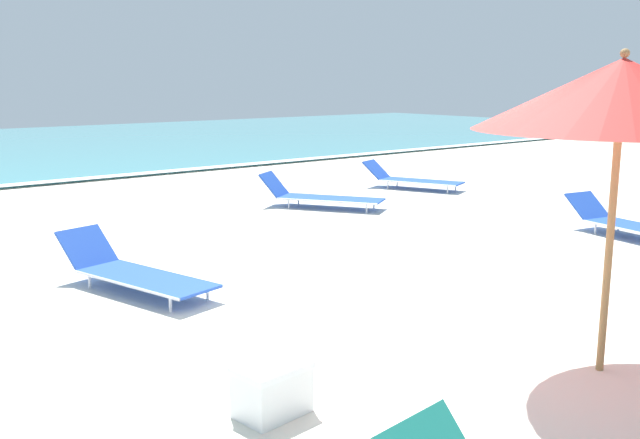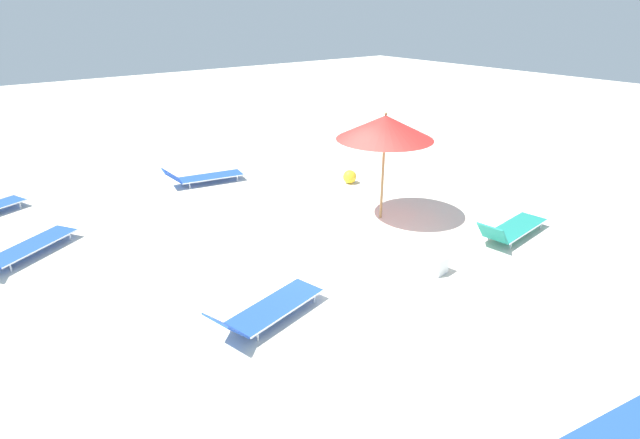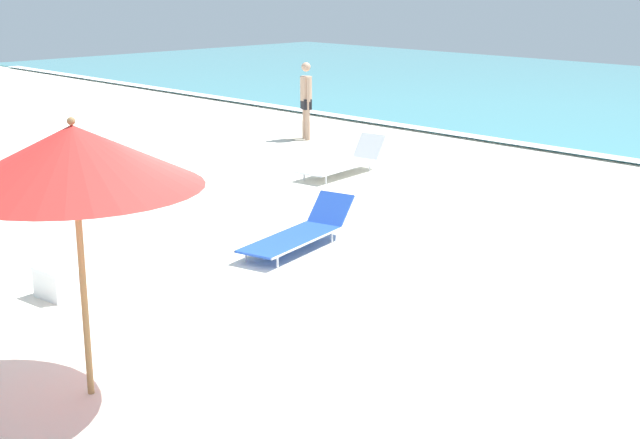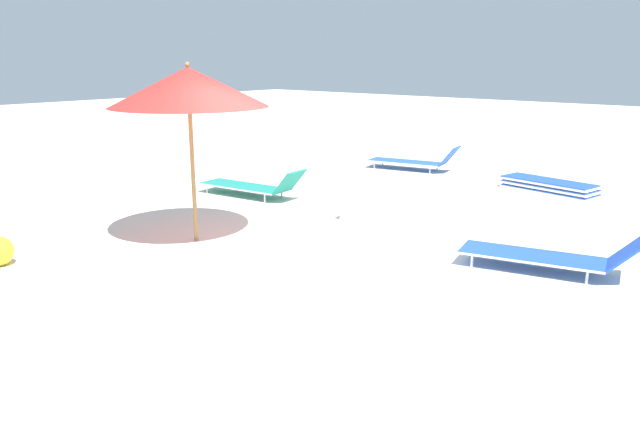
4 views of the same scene
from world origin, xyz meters
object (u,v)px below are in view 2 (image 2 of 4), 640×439
beach_umbrella (385,128)px  sun_lounger_near_water_left (22,248)px  sun_lounger_beside_umbrella (203,176)px  cooler_box (433,262)px  beach_ball (350,177)px  sun_lounger_mid_beach_pair_a (266,310)px  sun_lounger_mid_beach_pair_b (511,229)px

beach_umbrella → sun_lounger_near_water_left: beach_umbrella is taller
beach_umbrella → sun_lounger_beside_umbrella: size_ratio=1.11×
sun_lounger_near_water_left → cooler_box: (-5.37, -6.11, -0.03)m
beach_umbrella → beach_ball: size_ratio=6.55×
sun_lounger_beside_umbrella → cooler_box: bearing=-159.5°
sun_lounger_near_water_left → cooler_box: 8.14m
sun_lounger_mid_beach_pair_a → beach_ball: 6.94m
sun_lounger_near_water_left → beach_ball: 8.19m
beach_ball → cooler_box: size_ratio=0.72×
cooler_box → beach_ball: bearing=-29.5°
beach_umbrella → sun_lounger_beside_umbrella: beach_umbrella is taller
sun_lounger_mid_beach_pair_b → cooler_box: (0.05, 2.49, -0.03)m
sun_lounger_beside_umbrella → beach_ball: bearing=-116.4°
beach_ball → sun_lounger_near_water_left: bearing=86.2°
sun_lounger_near_water_left → cooler_box: bearing=-163.4°
sun_lounger_beside_umbrella → beach_ball: size_ratio=5.90×
beach_umbrella → sun_lounger_mid_beach_pair_b: size_ratio=1.11×
sun_lounger_mid_beach_pair_b → sun_lounger_mid_beach_pair_a: bearing=78.0°
sun_lounger_beside_umbrella → sun_lounger_near_water_left: 5.25m
beach_umbrella → sun_lounger_near_water_left: size_ratio=1.13×
beach_umbrella → sun_lounger_mid_beach_pair_a: beach_umbrella is taller
beach_umbrella → beach_ball: (2.34, -1.03, -1.98)m
sun_lounger_mid_beach_pair_b → beach_ball: 4.90m
sun_lounger_mid_beach_pair_b → sun_lounger_beside_umbrella: bearing=20.5°
sun_lounger_mid_beach_pair_a → cooler_box: sun_lounger_mid_beach_pair_a is taller
beach_umbrella → sun_lounger_beside_umbrella: (4.86, 2.27, -1.96)m
sun_lounger_beside_umbrella → sun_lounger_near_water_left: (-1.98, 4.86, 0.00)m
beach_umbrella → cooler_box: beach_umbrella is taller
beach_umbrella → sun_lounger_near_water_left: bearing=68.0°
sun_lounger_beside_umbrella → sun_lounger_mid_beach_pair_a: size_ratio=1.03×
beach_ball → sun_lounger_beside_umbrella: bearing=52.7°
sun_lounger_near_water_left → sun_lounger_mid_beach_pair_b: 10.17m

